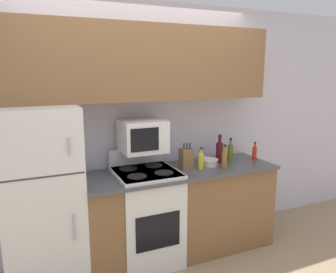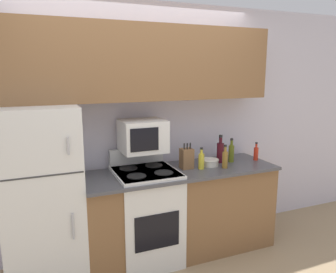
% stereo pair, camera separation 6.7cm
% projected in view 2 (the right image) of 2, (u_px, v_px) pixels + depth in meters
% --- Properties ---
extents(wall_back, '(8.00, 0.05, 2.55)m').
position_uv_depth(wall_back, '(138.00, 128.00, 3.42)').
color(wall_back, silver).
rests_on(wall_back, ground_plane).
extents(lower_cabinets, '(1.96, 0.65, 0.90)m').
position_uv_depth(lower_cabinets, '(180.00, 211.00, 3.37)').
color(lower_cabinets, brown).
rests_on(lower_cabinets, ground_plane).
extents(refrigerator, '(0.65, 0.66, 1.59)m').
position_uv_depth(refrigerator, '(43.00, 197.00, 2.83)').
color(refrigerator, white).
rests_on(refrigerator, ground_plane).
extents(upper_cabinets, '(2.61, 0.35, 0.71)m').
position_uv_depth(upper_cabinets, '(143.00, 63.00, 3.11)').
color(upper_cabinets, brown).
rests_on(upper_cabinets, refrigerator).
extents(stove, '(0.59, 0.63, 1.09)m').
position_uv_depth(stove, '(146.00, 214.00, 3.22)').
color(stove, white).
rests_on(stove, ground_plane).
extents(microwave, '(0.42, 0.37, 0.31)m').
position_uv_depth(microwave, '(143.00, 136.00, 3.17)').
color(microwave, white).
rests_on(microwave, stove).
extents(knife_block, '(0.12, 0.11, 0.26)m').
position_uv_depth(knife_block, '(187.00, 158.00, 3.29)').
color(knife_block, brown).
rests_on(knife_block, lower_cabinets).
extents(bowl, '(0.19, 0.19, 0.07)m').
position_uv_depth(bowl, '(210.00, 162.00, 3.40)').
color(bowl, silver).
rests_on(bowl, lower_cabinets).
extents(bottle_vinegar, '(0.06, 0.06, 0.24)m').
position_uv_depth(bottle_vinegar, '(225.00, 159.00, 3.30)').
color(bottle_vinegar, olive).
rests_on(bottle_vinegar, lower_cabinets).
extents(bottle_olive_oil, '(0.06, 0.06, 0.26)m').
position_uv_depth(bottle_olive_oil, '(231.00, 153.00, 3.52)').
color(bottle_olive_oil, '#5B6619').
rests_on(bottle_olive_oil, lower_cabinets).
extents(bottle_wine_red, '(0.08, 0.08, 0.30)m').
position_uv_depth(bottle_wine_red, '(220.00, 152.00, 3.50)').
color(bottle_wine_red, '#470F19').
rests_on(bottle_wine_red, lower_cabinets).
extents(bottle_cooking_spray, '(0.06, 0.06, 0.22)m').
position_uv_depth(bottle_cooking_spray, '(201.00, 161.00, 3.27)').
color(bottle_cooking_spray, gold).
rests_on(bottle_cooking_spray, lower_cabinets).
extents(bottle_hot_sauce, '(0.05, 0.05, 0.20)m').
position_uv_depth(bottle_hot_sauce, '(256.00, 153.00, 3.60)').
color(bottle_hot_sauce, red).
rests_on(bottle_hot_sauce, lower_cabinets).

